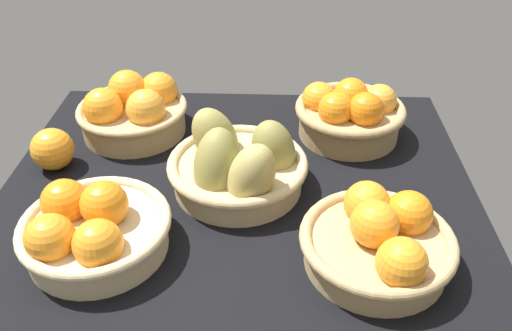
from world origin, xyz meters
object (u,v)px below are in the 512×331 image
(basket_near_right, at_px, (380,240))
(basket_near_left, at_px, (91,229))
(basket_center_pears, at_px, (238,166))
(basket_far_right, at_px, (349,113))
(basket_far_left, at_px, (134,110))
(loose_orange_front_gap, at_px, (52,149))

(basket_near_right, relative_size, basket_near_left, 1.00)
(basket_center_pears, relative_size, basket_near_right, 1.08)
(basket_far_right, height_order, basket_near_left, basket_far_right)
(basket_near_right, bearing_deg, basket_far_left, 141.17)
(basket_center_pears, xyz_separation_m, basket_near_left, (-0.21, -0.17, -0.00))
(basket_center_pears, relative_size, basket_far_right, 1.12)
(basket_far_left, height_order, basket_near_left, basket_far_left)
(loose_orange_front_gap, bearing_deg, basket_near_right, -21.59)
(basket_near_right, height_order, basket_near_left, basket_near_left)
(loose_orange_front_gap, bearing_deg, basket_far_right, 13.58)
(basket_center_pears, distance_m, basket_far_left, 0.29)
(basket_far_right, xyz_separation_m, basket_near_right, (0.01, -0.36, -0.01))
(basket_far_right, relative_size, basket_near_left, 0.96)
(basket_center_pears, bearing_deg, basket_near_left, -141.37)
(basket_far_left, height_order, loose_orange_front_gap, basket_far_left)
(basket_near_right, bearing_deg, basket_far_right, 91.20)
(basket_center_pears, height_order, basket_far_left, basket_center_pears)
(loose_orange_front_gap, bearing_deg, basket_far_left, 47.62)
(basket_near_left, bearing_deg, basket_far_left, 92.67)
(basket_center_pears, xyz_separation_m, basket_far_left, (-0.23, 0.18, 0.00))
(basket_far_left, distance_m, loose_orange_front_gap, 0.18)
(basket_far_left, xyz_separation_m, basket_near_right, (0.44, -0.36, -0.01))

